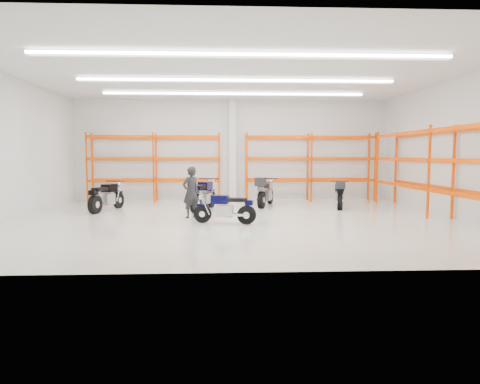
{
  "coord_description": "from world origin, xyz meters",
  "views": [
    {
      "loc": [
        -0.55,
        -13.3,
        2.05
      ],
      "look_at": [
        0.09,
        0.5,
        0.84
      ],
      "focal_mm": 32.0,
      "sensor_mm": 36.0,
      "label": 1
    }
  ],
  "objects_px": {
    "motorcycle_main": "(227,209)",
    "motorcycle_back_c": "(265,192)",
    "motorcycle_back_d": "(340,195)",
    "standing_man": "(191,192)",
    "motorcycle_back_a": "(106,197)",
    "structural_column": "(233,150)",
    "motorcycle_back_b": "(203,196)"
  },
  "relations": [
    {
      "from": "motorcycle_back_b",
      "to": "standing_man",
      "type": "height_order",
      "value": "standing_man"
    },
    {
      "from": "motorcycle_main",
      "to": "motorcycle_back_c",
      "type": "xyz_separation_m",
      "value": [
        1.55,
        4.13,
        0.13
      ]
    },
    {
      "from": "motorcycle_main",
      "to": "motorcycle_back_c",
      "type": "relative_size",
      "value": 0.83
    },
    {
      "from": "motorcycle_back_b",
      "to": "standing_man",
      "type": "distance_m",
      "value": 1.86
    },
    {
      "from": "motorcycle_back_a",
      "to": "motorcycle_back_d",
      "type": "height_order",
      "value": "motorcycle_back_d"
    },
    {
      "from": "motorcycle_back_a",
      "to": "motorcycle_back_c",
      "type": "bearing_deg",
      "value": 10.84
    },
    {
      "from": "motorcycle_back_a",
      "to": "motorcycle_back_d",
      "type": "xyz_separation_m",
      "value": [
        8.72,
        0.46,
        0.02
      ]
    },
    {
      "from": "structural_column",
      "to": "motorcycle_main",
      "type": "bearing_deg",
      "value": -93.04
    },
    {
      "from": "structural_column",
      "to": "standing_man",
      "type": "bearing_deg",
      "value": -105.97
    },
    {
      "from": "motorcycle_back_c",
      "to": "motorcycle_back_d",
      "type": "height_order",
      "value": "motorcycle_back_c"
    },
    {
      "from": "motorcycle_back_d",
      "to": "standing_man",
      "type": "height_order",
      "value": "standing_man"
    },
    {
      "from": "motorcycle_back_b",
      "to": "motorcycle_back_c",
      "type": "xyz_separation_m",
      "value": [
        2.41,
        1.08,
        0.03
      ]
    },
    {
      "from": "motorcycle_back_b",
      "to": "motorcycle_back_d",
      "type": "distance_m",
      "value": 5.22
    },
    {
      "from": "motorcycle_back_a",
      "to": "motorcycle_back_d",
      "type": "bearing_deg",
      "value": 3.03
    },
    {
      "from": "standing_man",
      "to": "structural_column",
      "type": "distance_m",
      "value": 5.66
    },
    {
      "from": "motorcycle_main",
      "to": "motorcycle_back_b",
      "type": "bearing_deg",
      "value": 105.71
    },
    {
      "from": "motorcycle_back_d",
      "to": "structural_column",
      "type": "bearing_deg",
      "value": 142.73
    },
    {
      "from": "motorcycle_main",
      "to": "standing_man",
      "type": "xyz_separation_m",
      "value": [
        -1.16,
        1.23,
        0.4
      ]
    },
    {
      "from": "standing_man",
      "to": "structural_column",
      "type": "bearing_deg",
      "value": -144.3
    },
    {
      "from": "motorcycle_back_c",
      "to": "structural_column",
      "type": "relative_size",
      "value": 0.5
    },
    {
      "from": "motorcycle_main",
      "to": "motorcycle_back_a",
      "type": "relative_size",
      "value": 0.88
    },
    {
      "from": "motorcycle_main",
      "to": "motorcycle_back_c",
      "type": "distance_m",
      "value": 4.41
    },
    {
      "from": "motorcycle_back_b",
      "to": "motorcycle_back_c",
      "type": "distance_m",
      "value": 2.64
    },
    {
      "from": "motorcycle_back_a",
      "to": "motorcycle_back_c",
      "type": "xyz_separation_m",
      "value": [
        5.92,
        1.13,
        0.07
      ]
    },
    {
      "from": "motorcycle_main",
      "to": "motorcycle_back_d",
      "type": "distance_m",
      "value": 5.56
    },
    {
      "from": "motorcycle_back_b",
      "to": "motorcycle_back_d",
      "type": "relative_size",
      "value": 1.08
    },
    {
      "from": "standing_man",
      "to": "motorcycle_main",
      "type": "bearing_deg",
      "value": 95.01
    },
    {
      "from": "motorcycle_back_a",
      "to": "motorcycle_back_c",
      "type": "distance_m",
      "value": 6.02
    },
    {
      "from": "motorcycle_back_a",
      "to": "structural_column",
      "type": "bearing_deg",
      "value": 36.68
    },
    {
      "from": "motorcycle_back_b",
      "to": "standing_man",
      "type": "bearing_deg",
      "value": -99.58
    },
    {
      "from": "motorcycle_back_b",
      "to": "structural_column",
      "type": "distance_m",
      "value": 4.04
    },
    {
      "from": "motorcycle_back_b",
      "to": "motorcycle_back_d",
      "type": "xyz_separation_m",
      "value": [
        5.21,
        0.41,
        -0.02
      ]
    }
  ]
}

